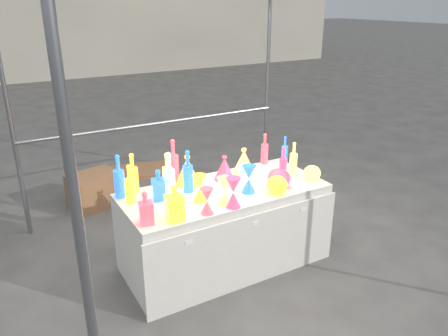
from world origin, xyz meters
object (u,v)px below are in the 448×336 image
bottle_0 (133,173)px  display_table (225,227)px  lampshade_0 (188,170)px  hourglass_0 (207,201)px  cardboard_box_closed (94,190)px  decanter_0 (174,203)px  globe_0 (277,186)px

bottle_0 → display_table: bearing=-26.7°
lampshade_0 → hourglass_0: bearing=-112.4°
cardboard_box_closed → decanter_0: decanter_0 is taller
display_table → hourglass_0: (-0.35, -0.33, 0.48)m
bottle_0 → decanter_0: bearing=-81.7°
decanter_0 → hourglass_0: decanter_0 is taller
display_table → lampshade_0: size_ratio=6.86×
decanter_0 → lampshade_0: decanter_0 is taller
cardboard_box_closed → bottle_0: size_ratio=1.56×
hourglass_0 → globe_0: (0.69, 0.03, -0.03)m
display_table → cardboard_box_closed: display_table is taller
globe_0 → hourglass_0: bearing=-177.5°
hourglass_0 → cardboard_box_closed: bearing=99.9°
cardboard_box_closed → lampshade_0: (0.50, -1.56, 0.68)m
hourglass_0 → bottle_0: bearing=117.7°
cardboard_box_closed → display_table: bearing=-81.8°
decanter_0 → bottle_0: bearing=105.0°
display_table → cardboard_box_closed: bearing=111.5°
display_table → decanter_0: bearing=-153.5°
cardboard_box_closed → hourglass_0: bearing=-93.4°
hourglass_0 → globe_0: size_ratio=1.18×
decanter_0 → hourglass_0: 0.27m
hourglass_0 → globe_0: hourglass_0 is taller
cardboard_box_closed → globe_0: globe_0 is taller
cardboard_box_closed → hourglass_0: 2.29m
cardboard_box_closed → globe_0: 2.46m
cardboard_box_closed → decanter_0: (0.12, -2.13, 0.69)m
bottle_0 → hourglass_0: bearing=-62.3°
decanter_0 → globe_0: (0.95, 0.01, -0.07)m
globe_0 → lampshade_0: 0.81m
display_table → hourglass_0: hourglass_0 is taller
hourglass_0 → lampshade_0: size_ratio=0.79×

